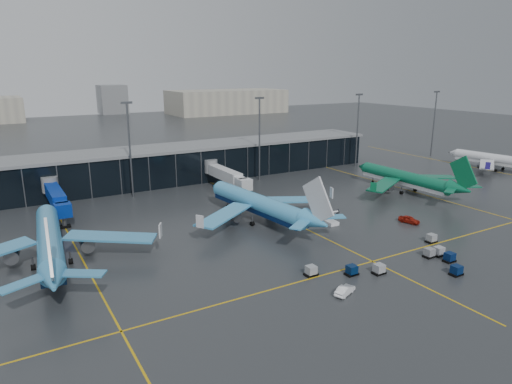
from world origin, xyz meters
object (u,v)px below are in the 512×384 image
airliner_ba (496,153)px  baggage_carts (408,260)px  airliner_arkefly (48,227)px  airliner_aer_lingus (405,170)px  service_van_white (345,290)px  airliner_klm_near (257,193)px  service_van_red (409,220)px  mobile_airstair (331,221)px

airliner_ba → baggage_carts: bearing=-163.5°
airliner_arkefly → airliner_aer_lingus: bearing=6.9°
baggage_carts → service_van_white: 17.54m
airliner_klm_near → airliner_aer_lingus: (48.99, 1.55, -0.39)m
airliner_ba → service_van_red: size_ratio=7.99×
airliner_ba → baggage_carts: airliner_ba is taller
airliner_arkefly → airliner_klm_near: airliner_arkefly is taller
baggage_carts → service_van_red: baggage_carts is taller
airliner_aer_lingus → service_van_red: size_ratio=8.56×
airliner_klm_near → airliner_ba: bearing=-2.7°
airliner_klm_near → airliner_aer_lingus: size_ratio=1.06×
airliner_aer_lingus → service_van_red: bearing=-135.4°
airliner_arkefly → service_van_red: airliner_arkefly is taller
mobile_airstair → service_van_red: mobile_airstair is taller
airliner_ba → mobile_airstair: 87.07m
mobile_airstair → service_van_red: size_ratio=0.73×
airliner_aer_lingus → airliner_klm_near: bearing=-178.5°
airliner_klm_near → baggage_carts: bearing=-78.5°
airliner_aer_lingus → baggage_carts: airliner_aer_lingus is taller
service_van_red → service_van_white: service_van_red is taller
airliner_aer_lingus → service_van_red: 29.17m
mobile_airstair → airliner_aer_lingus: bearing=22.0°
airliner_ba → baggage_carts: (-87.51, -40.03, -5.05)m
airliner_klm_near → mobile_airstair: size_ratio=12.48×
airliner_arkefly → airliner_ba: size_ratio=1.17×
airliner_klm_near → airliner_aer_lingus: airliner_klm_near is taller
airliner_aer_lingus → service_van_white: size_ratio=9.44×
baggage_carts → mobile_airstair: (2.13, 23.72, 0.01)m
airliner_aer_lingus → service_van_white: 67.89m
mobile_airstair → service_van_red: 17.74m
airliner_klm_near → airliner_aer_lingus: bearing=-4.3°
service_van_white → airliner_klm_near: bearing=-31.5°
airliner_arkefly → airliner_ba: (142.02, 7.34, -0.96)m
airliner_klm_near → airliner_ba: (98.37, 5.86, -0.80)m
airliner_ba → baggage_carts: size_ratio=1.17×
airliner_arkefly → airliner_aer_lingus: airliner_arkefly is taller
mobile_airstair → service_van_white: size_ratio=0.80×
airliner_aer_lingus → baggage_carts: (-38.13, -35.72, -5.46)m
airliner_klm_near → service_van_red: bearing=-39.2°
airliner_klm_near → airliner_arkefly: bearing=175.9°
airliner_klm_near → service_van_red: (28.70, -18.70, -5.80)m
airliner_arkefly → mobile_airstair: bearing=-3.9°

